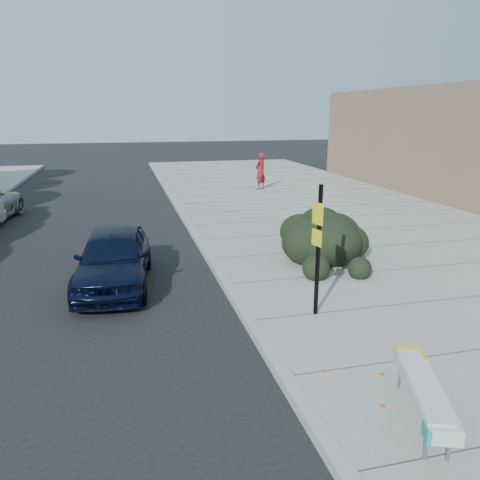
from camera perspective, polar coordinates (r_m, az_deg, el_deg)
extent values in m
plane|color=black|center=(9.02, 1.34, -10.65)|extent=(120.00, 120.00, 0.00)
cube|color=gray|center=(15.49, 16.59, 0.14)|extent=(11.20, 50.00, 0.15)
cube|color=#9E9E99|center=(13.56, -4.27, -1.32)|extent=(0.22, 50.00, 0.17)
cylinder|color=gray|center=(6.10, 21.72, -22.31)|extent=(0.04, 0.04, 0.36)
cylinder|color=gray|center=(6.17, 24.13, -22.13)|extent=(0.04, 0.04, 0.36)
cylinder|color=gray|center=(7.25, 18.84, -15.56)|extent=(0.04, 0.04, 0.36)
cylinder|color=gray|center=(7.30, 20.82, -15.50)|extent=(0.04, 0.04, 0.36)
cylinder|color=gray|center=(6.58, 20.25, -17.55)|extent=(0.53, 1.34, 0.03)
cylinder|color=gray|center=(6.64, 22.44, -17.45)|extent=(0.53, 1.34, 0.03)
cube|color=#B2B2B2|center=(6.54, 21.46, -16.58)|extent=(1.01, 1.88, 0.20)
cube|color=yellow|center=(7.11, 20.06, -12.77)|extent=(0.49, 0.49, 0.02)
cube|color=teal|center=(5.82, 21.80, -20.96)|extent=(0.12, 0.22, 0.18)
cylinder|color=black|center=(12.59, 9.82, -0.49)|extent=(0.06, 0.06, 0.85)
cylinder|color=black|center=(13.11, 9.55, 0.16)|extent=(0.06, 0.06, 0.85)
cylinder|color=black|center=(12.75, 9.76, 1.68)|extent=(0.21, 0.54, 0.06)
cube|color=black|center=(8.92, 9.50, -1.39)|extent=(0.07, 0.07, 2.54)
cube|color=yellow|center=(8.72, 9.46, 3.18)|extent=(0.10, 0.29, 0.41)
cube|color=yellow|center=(8.82, 9.33, 0.27)|extent=(0.09, 0.27, 0.31)
ellipsoid|color=black|center=(12.77, 10.05, 1.01)|extent=(2.05, 3.83, 1.40)
imported|color=black|center=(11.30, -15.12, -2.10)|extent=(1.98, 4.10, 1.35)
imported|color=maroon|center=(24.06, 2.51, 8.40)|extent=(0.81, 0.76, 1.87)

